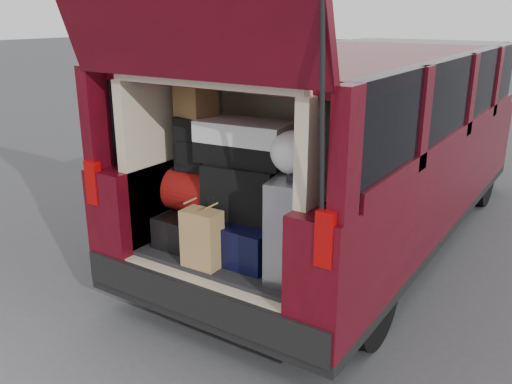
% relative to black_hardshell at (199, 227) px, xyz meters
% --- Properties ---
extents(ground, '(80.00, 80.00, 0.00)m').
position_rel_black_hardshell_xyz_m(ground, '(0.35, -0.13, -0.66)').
color(ground, '#3B3B3E').
rests_on(ground, ground).
extents(minivan, '(1.90, 5.35, 2.77)m').
position_rel_black_hardshell_xyz_m(minivan, '(0.35, 1.72, 0.25)').
color(minivan, black).
rests_on(minivan, ground).
extents(load_floor, '(1.24, 1.05, 0.55)m').
position_rel_black_hardshell_xyz_m(load_floor, '(0.35, 0.14, -0.38)').
color(load_floor, black).
rests_on(load_floor, ground).
extents(black_hardshell, '(0.40, 0.55, 0.22)m').
position_rel_black_hardshell_xyz_m(black_hardshell, '(0.00, 0.00, 0.00)').
color(black_hardshell, black).
rests_on(black_hardshell, load_floor).
extents(navy_hardshell, '(0.49, 0.60, 0.26)m').
position_rel_black_hardshell_xyz_m(navy_hardshell, '(0.43, 0.04, 0.02)').
color(navy_hardshell, black).
rests_on(navy_hardshell, load_floor).
extents(silver_roller, '(0.34, 0.46, 0.63)m').
position_rel_black_hardshell_xyz_m(silver_roller, '(0.83, -0.08, 0.21)').
color(silver_roller, silver).
rests_on(silver_roller, load_floor).
extents(kraft_bag, '(0.25, 0.16, 0.38)m').
position_rel_black_hardshell_xyz_m(kraft_bag, '(0.27, -0.29, 0.08)').
color(kraft_bag, '#A37A49').
rests_on(kraft_bag, load_floor).
extents(red_duffel, '(0.48, 0.33, 0.30)m').
position_rel_black_hardshell_xyz_m(red_duffel, '(0.02, 0.00, 0.26)').
color(red_duffel, maroon).
rests_on(red_duffel, black_hardshell).
extents(black_soft_case, '(0.53, 0.37, 0.36)m').
position_rel_black_hardshell_xyz_m(black_soft_case, '(0.37, 0.03, 0.33)').
color(black_soft_case, black).
rests_on(black_soft_case, navy_hardshell).
extents(backpack, '(0.28, 0.20, 0.37)m').
position_rel_black_hardshell_xyz_m(backpack, '(-0.02, 0.02, 0.59)').
color(backpack, black).
rests_on(backpack, red_duffel).
extents(twotone_duffel, '(0.64, 0.37, 0.27)m').
position_rel_black_hardshell_xyz_m(twotone_duffel, '(0.35, 0.08, 0.64)').
color(twotone_duffel, silver).
rests_on(twotone_duffel, black_soft_case).
extents(grocery_sack_lower, '(0.27, 0.24, 0.22)m').
position_rel_black_hardshell_xyz_m(grocery_sack_lower, '(-0.04, 0.06, 0.88)').
color(grocery_sack_lower, brown).
rests_on(grocery_sack_lower, backpack).
extents(plastic_bag_right, '(0.36, 0.34, 0.27)m').
position_rel_black_hardshell_xyz_m(plastic_bag_right, '(0.79, -0.03, 0.66)').
color(plastic_bag_right, white).
rests_on(plastic_bag_right, silver_roller).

